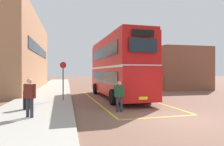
{
  "coord_description": "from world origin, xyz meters",
  "views": [
    {
      "loc": [
        -4.84,
        -8.13,
        2.11
      ],
      "look_at": [
        -0.6,
        10.77,
        1.99
      ],
      "focal_mm": 32.39,
      "sensor_mm": 36.0,
      "label": 1
    }
  ],
  "objects_px": {
    "double_decker_bus": "(117,67)",
    "pedestrian_waiting_near": "(30,95)",
    "pedestrian_boarding": "(119,94)",
    "bus_stop_sign": "(63,77)",
    "single_deck_bus": "(120,75)",
    "litter_bin": "(27,100)"
  },
  "relations": [
    {
      "from": "pedestrian_boarding",
      "to": "bus_stop_sign",
      "type": "distance_m",
      "value": 5.2
    },
    {
      "from": "double_decker_bus",
      "to": "litter_bin",
      "type": "relative_size",
      "value": 10.71
    },
    {
      "from": "double_decker_bus",
      "to": "pedestrian_boarding",
      "type": "xyz_separation_m",
      "value": [
        -1.29,
        -5.56,
        -1.59
      ]
    },
    {
      "from": "single_deck_bus",
      "to": "bus_stop_sign",
      "type": "xyz_separation_m",
      "value": [
        -8.39,
        -15.92,
        0.1
      ]
    },
    {
      "from": "single_deck_bus",
      "to": "litter_bin",
      "type": "height_order",
      "value": "single_deck_bus"
    },
    {
      "from": "double_decker_bus",
      "to": "single_deck_bus",
      "type": "xyz_separation_m",
      "value": [
        4.17,
        14.58,
        -0.87
      ]
    },
    {
      "from": "double_decker_bus",
      "to": "bus_stop_sign",
      "type": "bearing_deg",
      "value": -162.41
    },
    {
      "from": "litter_bin",
      "to": "bus_stop_sign",
      "type": "height_order",
      "value": "bus_stop_sign"
    },
    {
      "from": "bus_stop_sign",
      "to": "pedestrian_boarding",
      "type": "bearing_deg",
      "value": -55.12
    },
    {
      "from": "single_deck_bus",
      "to": "litter_bin",
      "type": "relative_size",
      "value": 9.31
    },
    {
      "from": "pedestrian_boarding",
      "to": "litter_bin",
      "type": "bearing_deg",
      "value": 166.53
    },
    {
      "from": "double_decker_bus",
      "to": "litter_bin",
      "type": "bearing_deg",
      "value": -143.59
    },
    {
      "from": "pedestrian_waiting_near",
      "to": "litter_bin",
      "type": "distance_m",
      "value": 2.22
    },
    {
      "from": "single_deck_bus",
      "to": "bus_stop_sign",
      "type": "relative_size",
      "value": 3.42
    },
    {
      "from": "pedestrian_boarding",
      "to": "single_deck_bus",
      "type": "bearing_deg",
      "value": 74.85
    },
    {
      "from": "double_decker_bus",
      "to": "pedestrian_boarding",
      "type": "distance_m",
      "value": 5.92
    },
    {
      "from": "single_deck_bus",
      "to": "double_decker_bus",
      "type": "bearing_deg",
      "value": -105.94
    },
    {
      "from": "double_decker_bus",
      "to": "pedestrian_waiting_near",
      "type": "relative_size",
      "value": 6.17
    },
    {
      "from": "double_decker_bus",
      "to": "pedestrian_waiting_near",
      "type": "height_order",
      "value": "double_decker_bus"
    },
    {
      "from": "double_decker_bus",
      "to": "litter_bin",
      "type": "distance_m",
      "value": 7.69
    },
    {
      "from": "single_deck_bus",
      "to": "pedestrian_waiting_near",
      "type": "bearing_deg",
      "value": -114.67
    },
    {
      "from": "single_deck_bus",
      "to": "pedestrian_waiting_near",
      "type": "xyz_separation_m",
      "value": [
        -9.7,
        -21.12,
        -0.52
      ]
    }
  ]
}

